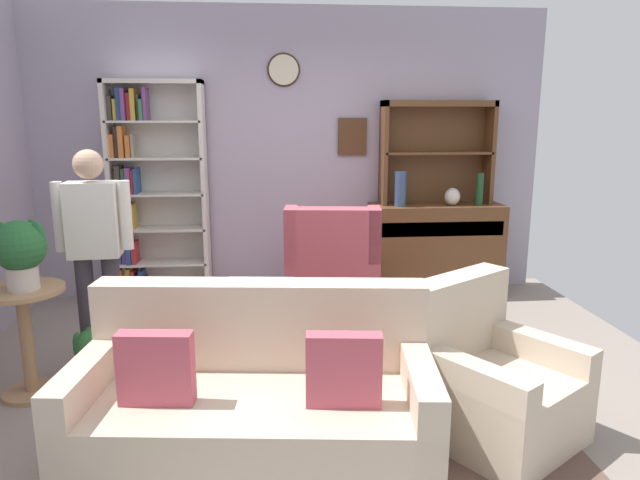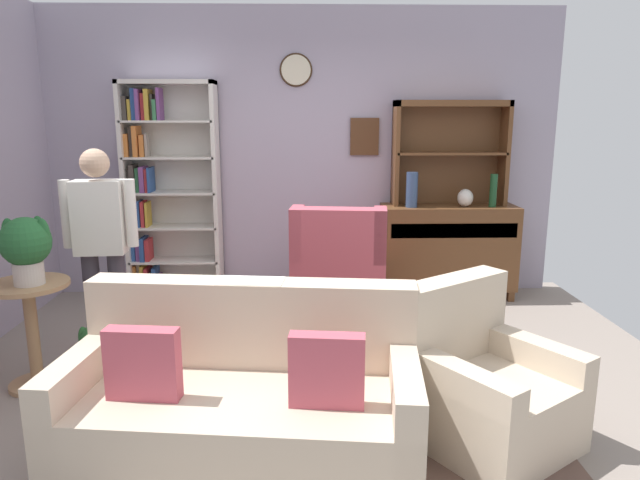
% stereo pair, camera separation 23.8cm
% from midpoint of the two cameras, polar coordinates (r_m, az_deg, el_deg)
% --- Properties ---
extents(ground_plane, '(5.40, 4.60, 0.02)m').
position_cam_midpoint_polar(ground_plane, '(4.04, 0.36, -14.08)').
color(ground_plane, gray).
extents(wall_back, '(5.00, 0.09, 2.80)m').
position_cam_midpoint_polar(wall_back, '(5.76, -0.36, 8.56)').
color(wall_back, '#A399AD').
rests_on(wall_back, ground_plane).
extents(area_rug, '(2.46, 2.03, 0.01)m').
position_cam_midpoint_polar(area_rug, '(3.78, 3.68, -15.85)').
color(area_rug, brown).
rests_on(area_rug, ground_plane).
extents(bookshelf, '(0.90, 0.30, 2.10)m').
position_cam_midpoint_polar(bookshelf, '(5.74, -14.05, 4.70)').
color(bookshelf, silver).
rests_on(bookshelf, ground_plane).
extents(sideboard, '(1.30, 0.45, 0.92)m').
position_cam_midpoint_polar(sideboard, '(5.83, 13.71, -0.66)').
color(sideboard, brown).
rests_on(sideboard, ground_plane).
extents(sideboard_hutch, '(1.10, 0.26, 1.00)m').
position_cam_midpoint_polar(sideboard_hutch, '(5.79, 13.96, 9.76)').
color(sideboard_hutch, brown).
rests_on(sideboard_hutch, sideboard).
extents(vase_tall, '(0.11, 0.11, 0.33)m').
position_cam_midpoint_polar(vase_tall, '(5.56, 10.34, 4.93)').
color(vase_tall, '#33476B').
rests_on(vase_tall, sideboard).
extents(vase_round, '(0.15, 0.15, 0.17)m').
position_cam_midpoint_polar(vase_round, '(5.71, 15.40, 4.05)').
color(vase_round, beige).
rests_on(vase_round, sideboard).
extents(bottle_wine, '(0.07, 0.07, 0.32)m').
position_cam_midpoint_polar(bottle_wine, '(5.76, 17.99, 4.70)').
color(bottle_wine, '#194223').
rests_on(bottle_wine, sideboard).
extents(couch_floral, '(1.88, 1.04, 0.90)m').
position_cam_midpoint_polar(couch_floral, '(3.12, -5.40, -15.94)').
color(couch_floral, beige).
rests_on(couch_floral, ground_plane).
extents(armchair_floral, '(1.06, 1.07, 0.88)m').
position_cam_midpoint_polar(armchair_floral, '(3.44, 17.93, -14.10)').
color(armchair_floral, beige).
rests_on(armchair_floral, ground_plane).
extents(wingback_chair, '(0.87, 0.88, 1.05)m').
position_cam_midpoint_polar(wingback_chair, '(4.96, 3.29, -4.09)').
color(wingback_chair, '#B74C5B').
rests_on(wingback_chair, ground_plane).
extents(plant_stand, '(0.52, 0.52, 0.72)m').
position_cam_midpoint_polar(plant_stand, '(4.20, -25.30, -7.52)').
color(plant_stand, '#A87F56').
rests_on(plant_stand, ground_plane).
extents(potted_plant_large, '(0.32, 0.32, 0.44)m').
position_cam_midpoint_polar(potted_plant_large, '(4.02, -25.68, -0.49)').
color(potted_plant_large, beige).
rests_on(potted_plant_large, plant_stand).
extents(potted_plant_small, '(0.25, 0.25, 0.35)m').
position_cam_midpoint_polar(potted_plant_small, '(4.37, -19.82, -9.68)').
color(potted_plant_small, beige).
rests_on(potted_plant_small, ground_plane).
extents(person_reading, '(0.52, 0.22, 1.56)m').
position_cam_midpoint_polar(person_reading, '(4.32, -19.46, -0.11)').
color(person_reading, '#38333D').
rests_on(person_reading, ground_plane).
extents(coffee_table, '(0.80, 0.50, 0.42)m').
position_cam_midpoint_polar(coffee_table, '(3.95, -2.60, -8.92)').
color(coffee_table, brown).
rests_on(coffee_table, ground_plane).
extents(book_stack, '(0.20, 0.16, 0.06)m').
position_cam_midpoint_polar(book_stack, '(3.97, -3.35, -7.33)').
color(book_stack, '#337247').
rests_on(book_stack, coffee_table).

